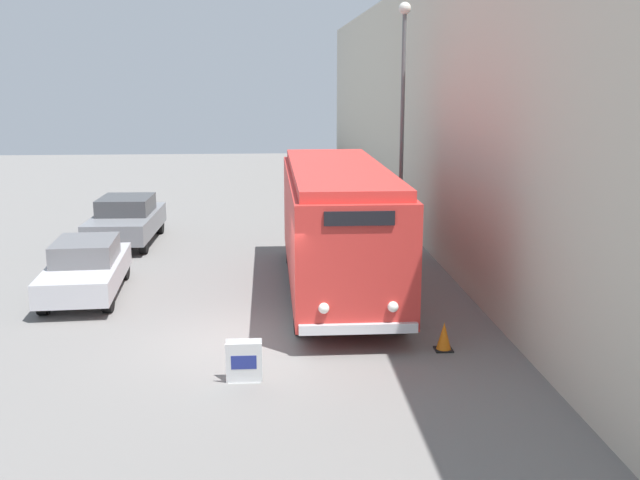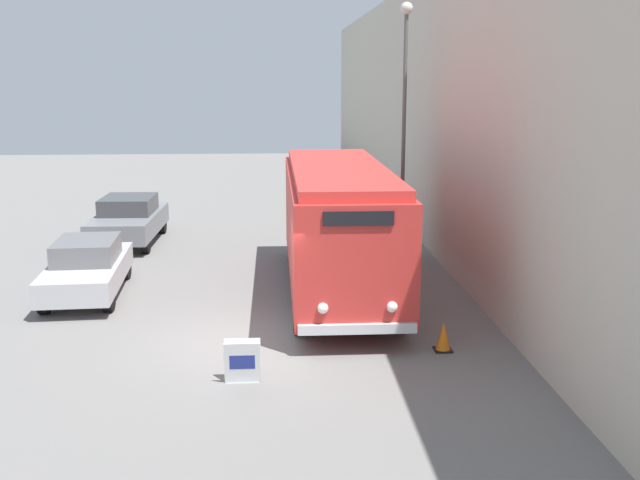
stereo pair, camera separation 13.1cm
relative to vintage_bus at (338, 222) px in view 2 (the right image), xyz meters
The scene contains 8 objects.
ground_plane 4.68m from the vintage_bus, 122.26° to the right, with size 80.00×80.00×0.00m, color slate.
building_wall_right 7.67m from the vintage_bus, 61.42° to the left, with size 0.30×60.00×8.72m.
vintage_bus is the anchor object (origin of this frame).
sign_board 6.34m from the vintage_bus, 111.14° to the right, with size 0.66×0.30×0.79m.
streetlamp 5.36m from the vintage_bus, 59.05° to the left, with size 0.36×0.36×7.57m.
parked_car_near 6.47m from the vintage_bus, behind, with size 1.97×4.47×1.42m.
parked_car_mid 9.11m from the vintage_bus, 135.75° to the left, with size 2.04×4.59×1.55m.
traffic_cone 4.97m from the vintage_bus, 67.96° to the right, with size 0.36×0.36×0.59m.
Camera 2 is at (0.70, -14.93, 5.43)m, focal length 42.00 mm.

